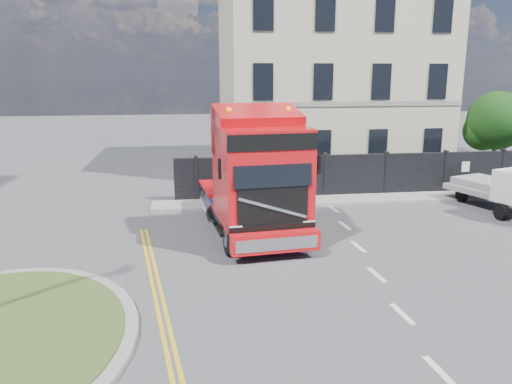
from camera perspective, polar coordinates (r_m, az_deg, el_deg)
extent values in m
plane|color=#424244|center=(14.65, 2.09, -9.48)|extent=(120.00, 120.00, 0.00)
cube|color=black|center=(24.28, 12.40, 1.91)|extent=(18.00, 0.25, 2.00)
cube|color=#C0B998|center=(30.95, 7.93, 12.88)|extent=(12.00, 10.00, 11.00)
cylinder|color=#382619|center=(30.75, 25.49, 3.66)|extent=(0.24, 0.24, 2.40)
sphere|color=#14340F|center=(30.52, 25.87, 7.36)|extent=(3.20, 3.20, 3.20)
sphere|color=#14340F|center=(30.64, 24.56, 6.37)|extent=(2.20, 2.20, 2.20)
cube|color=gray|center=(23.66, 13.03, -0.75)|extent=(20.00, 1.60, 0.12)
cube|color=black|center=(18.92, -0.92, -1.46)|extent=(3.47, 7.36, 0.51)
cube|color=red|center=(16.69, 0.58, 2.11)|extent=(3.11, 3.21, 3.16)
cube|color=red|center=(17.63, -0.37, 6.99)|extent=(2.91, 1.30, 1.58)
cube|color=black|center=(15.24, 1.94, 2.75)|extent=(2.48, 0.32, 1.19)
cube|color=red|center=(15.48, 2.24, -5.74)|extent=(2.85, 0.68, 0.62)
cylinder|color=black|center=(16.05, -2.87, -5.17)|extent=(0.48, 1.21, 1.18)
cylinder|color=gray|center=(16.05, -2.87, -5.17)|extent=(0.46, 0.68, 0.65)
cylinder|color=black|center=(16.66, 5.43, -4.52)|extent=(0.48, 1.21, 1.18)
cylinder|color=gray|center=(16.66, 5.43, -4.52)|extent=(0.46, 0.68, 0.65)
cylinder|color=black|center=(19.85, -5.08, -1.58)|extent=(0.48, 1.21, 1.18)
cylinder|color=gray|center=(19.85, -5.08, -1.58)|extent=(0.46, 0.68, 0.65)
cylinder|color=black|center=(20.34, 1.73, -1.17)|extent=(0.48, 1.21, 1.18)
cylinder|color=gray|center=(20.34, 1.73, -1.17)|extent=(0.46, 0.68, 0.65)
cylinder|color=black|center=(21.14, -5.65, -0.66)|extent=(0.48, 1.21, 1.18)
cylinder|color=gray|center=(21.14, -5.65, -0.66)|extent=(0.46, 0.68, 0.65)
cylinder|color=black|center=(21.61, 0.77, -0.29)|extent=(0.48, 1.21, 1.18)
cylinder|color=gray|center=(21.61, 0.77, -0.29)|extent=(0.46, 0.68, 0.65)
cube|color=gray|center=(23.75, 26.21, -0.20)|extent=(3.30, 5.04, 0.24)
cylinder|color=black|center=(22.14, 26.22, -2.02)|extent=(0.24, 0.68, 0.68)
cylinder|color=black|center=(24.53, 22.45, -0.26)|extent=(0.24, 0.68, 0.68)
cylinder|color=black|center=(25.52, 26.05, -0.11)|extent=(0.24, 0.68, 0.68)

